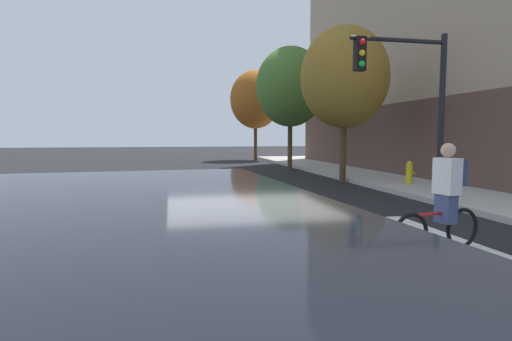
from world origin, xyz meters
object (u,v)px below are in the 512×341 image
at_px(cyclist, 445,198).
at_px(street_tree_far, 255,99).
at_px(traffic_light_near, 411,90).
at_px(fire_hydrant, 409,172).
at_px(street_tree_mid, 290,87).
at_px(street_tree_near, 344,77).

distance_m(cyclist, street_tree_far, 23.88).
height_order(traffic_light_near, fire_hydrant, traffic_light_near).
height_order(traffic_light_near, street_tree_mid, street_tree_mid).
height_order(street_tree_near, street_tree_mid, street_tree_mid).
relative_size(cyclist, street_tree_far, 0.26).
bearing_deg(street_tree_far, cyclist, -94.84).
distance_m(cyclist, street_tree_near, 9.80).
relative_size(cyclist, street_tree_near, 0.29).
height_order(cyclist, street_tree_mid, street_tree_mid).
bearing_deg(street_tree_mid, street_tree_far, 90.48).
distance_m(street_tree_mid, street_tree_far, 8.49).
relative_size(traffic_light_near, fire_hydrant, 5.38).
bearing_deg(cyclist, street_tree_mid, 82.20).
relative_size(traffic_light_near, street_tree_mid, 0.65).
relative_size(fire_hydrant, street_tree_mid, 0.12).
bearing_deg(street_tree_mid, street_tree_near, -87.28).
xyz_separation_m(cyclist, fire_hydrant, (3.95, 7.03, -0.31)).
distance_m(traffic_light_near, street_tree_far, 20.39).
bearing_deg(fire_hydrant, street_tree_far, 96.79).
bearing_deg(street_tree_far, street_tree_near, -88.59).
xyz_separation_m(street_tree_near, street_tree_mid, (-0.29, 6.06, 0.35)).
distance_m(fire_hydrant, street_tree_near, 4.28).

